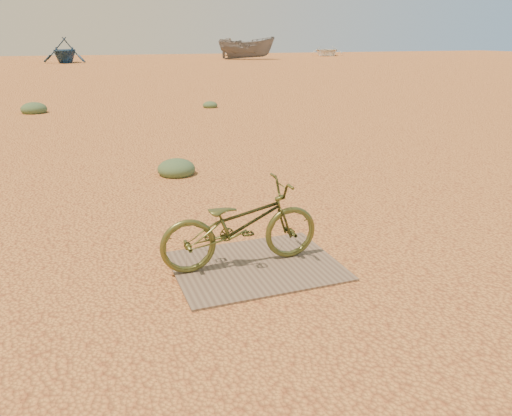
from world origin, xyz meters
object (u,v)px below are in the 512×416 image
object	(u,v)px
boat_far_right	(326,51)
boat_mid_right	(247,48)
plywood_board	(256,266)
bicycle	(241,224)
boat_far_left	(64,50)

from	to	relation	value
boat_far_right	boat_mid_right	bearing A→B (deg)	-120.83
plywood_board	boat_far_right	xyz separation A→B (m)	(26.71, 48.83, 0.52)
bicycle	boat_mid_right	world-z (taller)	boat_mid_right
plywood_board	boat_far_left	world-z (taller)	boat_far_left
plywood_board	bicycle	bearing A→B (deg)	148.92
bicycle	boat_mid_right	size ratio (longest dim) A/B	0.29
boat_far_right	bicycle	bearing A→B (deg)	-86.19
boat_mid_right	boat_far_left	bearing A→B (deg)	116.19
boat_far_left	boat_far_right	xyz separation A→B (m)	(28.04, 6.76, -0.51)
boat_mid_right	boat_far_right	distance (m)	13.05
boat_far_left	plywood_board	bearing A→B (deg)	-72.84
plywood_board	bicycle	xyz separation A→B (m)	(-0.13, 0.08, 0.42)
bicycle	boat_far_left	xyz separation A→B (m)	(-1.21, 41.99, 0.61)
plywood_board	boat_far_left	bearing A→B (deg)	91.82
boat_far_left	boat_mid_right	distance (m)	16.40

